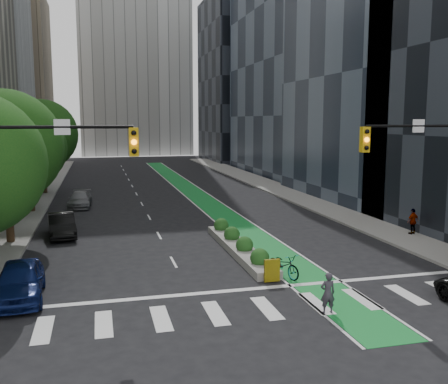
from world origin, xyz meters
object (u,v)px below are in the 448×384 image
bicycle (284,265)px  parked_car_left_far (80,200)px  parked_car_left_near (20,281)px  median_planter (239,245)px  pedestrian_far (413,221)px  cyclist (328,293)px  parked_car_left_mid (62,225)px

bicycle → parked_car_left_far: bearing=95.0°
bicycle → parked_car_left_near: bearing=161.7°
median_planter → pedestrian_far: bearing=4.6°
median_planter → cyclist: 9.08m
bicycle → parked_car_left_near: 11.16m
bicycle → parked_car_left_far: parked_car_left_far is taller
parked_car_left_mid → parked_car_left_far: bearing=78.9°
bicycle → pedestrian_far: 11.82m
bicycle → pedestrian_far: (10.47, 5.47, 0.39)m
parked_car_left_mid → pedestrian_far: pedestrian_far is taller
bicycle → pedestrian_far: size_ratio=1.32×
parked_car_left_mid → pedestrian_far: (20.75, -5.24, 0.23)m
cyclist → parked_car_left_near: 11.95m
parked_car_left_near → pedestrian_far: pedestrian_far is taller
parked_car_left_far → pedestrian_far: (19.99, -15.76, 0.32)m
pedestrian_far → median_planter: bearing=-9.8°
median_planter → cyclist: bearing=-84.9°
pedestrian_far → bicycle: bearing=13.1°
cyclist → parked_car_left_mid: (-10.27, 15.19, -0.07)m
parked_car_left_near → median_planter: bearing=21.4°
bicycle → parked_car_left_near: size_ratio=0.47×
bicycle → parked_car_left_near: parked_car_left_near is taller
bicycle → parked_car_left_far: 23.27m
pedestrian_far → parked_car_left_near: bearing=0.2°
cyclist → parked_car_left_far: size_ratio=0.36×
cyclist → pedestrian_far: bearing=-132.3°
parked_car_left_far → parked_car_left_mid: bearing=-90.5°
parked_car_left_mid → parked_car_left_far: size_ratio=1.00×
median_planter → parked_car_left_near: parked_car_left_near is taller
parked_car_left_mid → pedestrian_far: size_ratio=2.71×
parked_car_left_mid → median_planter: bearing=-39.9°
cyclist → bicycle: bearing=-85.9°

